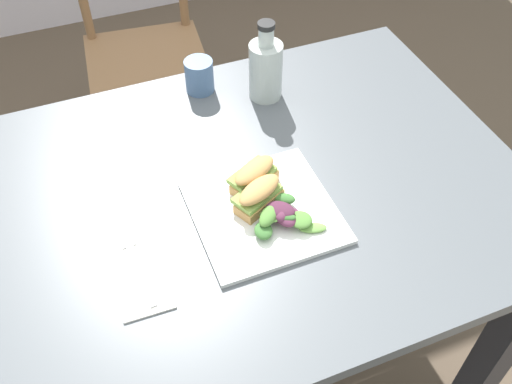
% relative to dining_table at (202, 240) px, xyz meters
% --- Properties ---
extents(ground_plane, '(8.38, 8.38, 0.00)m').
position_rel_dining_table_xyz_m(ground_plane, '(0.14, 0.01, -0.62)').
color(ground_plane, brown).
extents(dining_table, '(1.35, 0.84, 0.74)m').
position_rel_dining_table_xyz_m(dining_table, '(0.00, 0.00, 0.00)').
color(dining_table, '#51565B').
rests_on(dining_table, ground).
extents(chair_wooden_far, '(0.44, 0.44, 0.87)m').
position_rel_dining_table_xyz_m(chair_wooden_far, '(0.10, 0.99, -0.17)').
color(chair_wooden_far, '#8E6642').
rests_on(chair_wooden_far, ground).
extents(plate_lunch, '(0.27, 0.27, 0.01)m').
position_rel_dining_table_xyz_m(plate_lunch, '(0.11, -0.07, 0.13)').
color(plate_lunch, white).
rests_on(plate_lunch, dining_table).
extents(sandwich_half_front, '(0.11, 0.09, 0.06)m').
position_rel_dining_table_xyz_m(sandwich_half_front, '(0.11, -0.06, 0.16)').
color(sandwich_half_front, tan).
rests_on(sandwich_half_front, plate_lunch).
extents(sandwich_half_back, '(0.11, 0.09, 0.06)m').
position_rel_dining_table_xyz_m(sandwich_half_back, '(0.12, -0.01, 0.16)').
color(sandwich_half_back, tan).
rests_on(sandwich_half_back, plate_lunch).
extents(salad_mixed_greens, '(0.14, 0.14, 0.04)m').
position_rel_dining_table_xyz_m(salad_mixed_greens, '(0.13, -0.11, 0.15)').
color(salad_mixed_greens, '#602D47').
rests_on(salad_mixed_greens, plate_lunch).
extents(napkin_folded, '(0.10, 0.21, 0.00)m').
position_rel_dining_table_xyz_m(napkin_folded, '(-0.15, -0.11, 0.12)').
color(napkin_folded, silver).
rests_on(napkin_folded, dining_table).
extents(fork_on_napkin, '(0.03, 0.19, 0.00)m').
position_rel_dining_table_xyz_m(fork_on_napkin, '(-0.15, -0.09, 0.13)').
color(fork_on_napkin, silver).
rests_on(fork_on_napkin, napkin_folded).
extents(bottle_cold_brew, '(0.08, 0.08, 0.19)m').
position_rel_dining_table_xyz_m(bottle_cold_brew, '(0.25, 0.27, 0.19)').
color(bottle_cold_brew, '#472819').
rests_on(bottle_cold_brew, dining_table).
extents(cup_extra_side, '(0.07, 0.07, 0.08)m').
position_rel_dining_table_xyz_m(cup_extra_side, '(0.12, 0.34, 0.16)').
color(cup_extra_side, '#4C6B93').
rests_on(cup_extra_side, dining_table).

